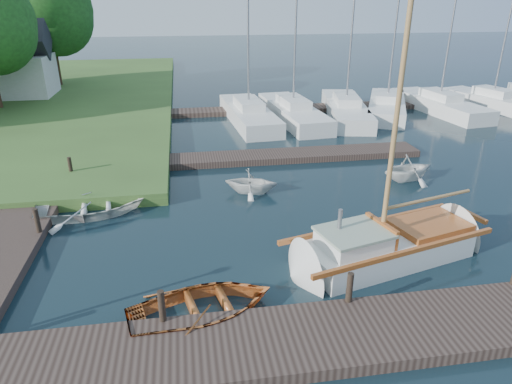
{
  "coord_description": "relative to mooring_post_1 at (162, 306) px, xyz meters",
  "views": [
    {
      "loc": [
        -2.23,
        -13.77,
        7.24
      ],
      "look_at": [
        0.0,
        0.0,
        1.2
      ],
      "focal_mm": 32.0,
      "sensor_mm": 36.0,
      "label": 1
    }
  ],
  "objects": [
    {
      "name": "ground",
      "position": [
        3.0,
        5.0,
        -0.7
      ],
      "size": [
        160.0,
        160.0,
        0.0
      ],
      "primitive_type": "plane",
      "color": "black",
      "rests_on": "ground"
    },
    {
      "name": "near_dock",
      "position": [
        3.0,
        -1.0,
        -0.55
      ],
      "size": [
        18.0,
        2.2,
        0.3
      ],
      "primitive_type": "cube",
      "color": "#2E211C",
      "rests_on": "ground"
    },
    {
      "name": "left_dock",
      "position": [
        -5.0,
        7.0,
        -0.55
      ],
      "size": [
        2.2,
        18.0,
        0.3
      ],
      "primitive_type": "cube",
      "color": "#2E211C",
      "rests_on": "ground"
    },
    {
      "name": "far_dock",
      "position": [
        5.0,
        11.5,
        -0.55
      ],
      "size": [
        14.0,
        1.6,
        0.3
      ],
      "primitive_type": "cube",
      "color": "#2E211C",
      "rests_on": "ground"
    },
    {
      "name": "pontoon",
      "position": [
        13.0,
        21.0,
        -0.55
      ],
      "size": [
        30.0,
        1.6,
        0.3
      ],
      "primitive_type": "cube",
      "color": "#2E211C",
      "rests_on": "ground"
    },
    {
      "name": "mooring_post_1",
      "position": [
        0.0,
        0.0,
        0.0
      ],
      "size": [
        0.16,
        0.16,
        0.8
      ],
      "primitive_type": "cylinder",
      "color": "black",
      "rests_on": "near_dock"
    },
    {
      "name": "mooring_post_2",
      "position": [
        4.5,
        0.0,
        0.0
      ],
      "size": [
        0.16,
        0.16,
        0.8
      ],
      "primitive_type": "cylinder",
      "color": "black",
      "rests_on": "near_dock"
    },
    {
      "name": "mooring_post_4",
      "position": [
        -4.0,
        5.0,
        0.0
      ],
      "size": [
        0.16,
        0.16,
        0.8
      ],
      "primitive_type": "cylinder",
      "color": "black",
      "rests_on": "left_dock"
    },
    {
      "name": "mooring_post_5",
      "position": [
        -4.0,
        10.0,
        0.0
      ],
      "size": [
        0.16,
        0.16,
        0.8
      ],
      "primitive_type": "cylinder",
      "color": "black",
      "rests_on": "left_dock"
    },
    {
      "name": "sailboat",
      "position": [
        6.6,
        2.23,
        -0.36
      ],
      "size": [
        7.41,
        3.72,
        9.83
      ],
      "rotation": [
        0.0,
        0.0,
        0.26
      ],
      "color": "white",
      "rests_on": "ground"
    },
    {
      "name": "dinghy",
      "position": [
        0.94,
        0.4,
        -0.33
      ],
      "size": [
        4.08,
        3.31,
        0.74
      ],
      "primitive_type": "imported",
      "rotation": [
        0.0,
        0.0,
        1.8
      ],
      "color": "brown",
      "rests_on": "ground"
    },
    {
      "name": "tender_a",
      "position": [
        -2.71,
        6.72,
        -0.31
      ],
      "size": [
        4.06,
        3.13,
        0.78
      ],
      "primitive_type": "imported",
      "rotation": [
        0.0,
        0.0,
        1.7
      ],
      "color": "white",
      "rests_on": "ground"
    },
    {
      "name": "tender_b",
      "position": [
        3.25,
        7.73,
        -0.15
      ],
      "size": [
        2.52,
        2.33,
        1.09
      ],
      "primitive_type": "imported",
      "rotation": [
        0.0,
        0.0,
        1.27
      ],
      "color": "white",
      "rests_on": "ground"
    },
    {
      "name": "tender_d",
      "position": [
        10.0,
        8.0,
        -0.08
      ],
      "size": [
        2.74,
        2.49,
        1.24
      ],
      "primitive_type": "imported",
      "rotation": [
        0.0,
        0.0,
        1.79
      ],
      "color": "white",
      "rests_on": "ground"
    },
    {
      "name": "marina_boat_1",
      "position": [
        4.76,
        18.66,
        -0.14
      ],
      "size": [
        2.84,
        8.68,
        9.43
      ],
      "rotation": [
        0.0,
        0.0,
        1.65
      ],
      "color": "white",
      "rests_on": "ground"
    },
    {
      "name": "marina_boat_2",
      "position": [
        7.58,
        18.73,
        -0.13
      ],
      "size": [
        2.96,
        8.87,
        10.68
      ],
      "rotation": [
        0.0,
        0.0,
        1.66
      ],
      "color": "white",
      "rests_on": "ground"
    },
    {
      "name": "marina_boat_3",
      "position": [
        11.13,
        18.97,
        -0.14
      ],
      "size": [
        3.94,
        9.3,
        10.82
      ],
      "rotation": [
        0.0,
        0.0,
        1.37
      ],
      "color": "white",
      "rests_on": "ground"
    },
    {
      "name": "marina_boat_4",
      "position": [
        14.08,
        19.33,
        -0.12
      ],
      "size": [
        5.35,
        8.25,
        11.61
      ],
      "rotation": [
        0.0,
        0.0,
        1.14
      ],
      "color": "white",
      "rests_on": "ground"
    },
    {
      "name": "marina_boat_5",
      "position": [
        17.76,
        19.23,
        -0.14
      ],
      "size": [
        3.23,
        8.55,
        10.04
      ],
      "rotation": [
        0.0,
        0.0,
        1.7
      ],
      "color": "white",
      "rests_on": "ground"
    },
    {
      "name": "marina_boat_6",
      "position": [
        21.89,
        19.55,
        -0.13
      ],
      "size": [
        4.12,
        7.66,
        10.24
      ],
      "rotation": [
        0.0,
        0.0,
        1.85
      ],
      "color": "white",
      "rests_on": "ground"
    },
    {
      "name": "house_c",
      "position": [
        -11.0,
        27.0,
        1.88
      ],
      "size": [
        5.25,
        4.0,
        5.28
      ],
      "color": "beige",
      "rests_on": "shore"
    },
    {
      "name": "tree_7",
      "position": [
        -9.0,
        31.05,
        5.5
      ],
      "size": [
        6.83,
        6.83,
        9.38
      ],
      "color": "#332114",
      "rests_on": "shore"
    }
  ]
}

